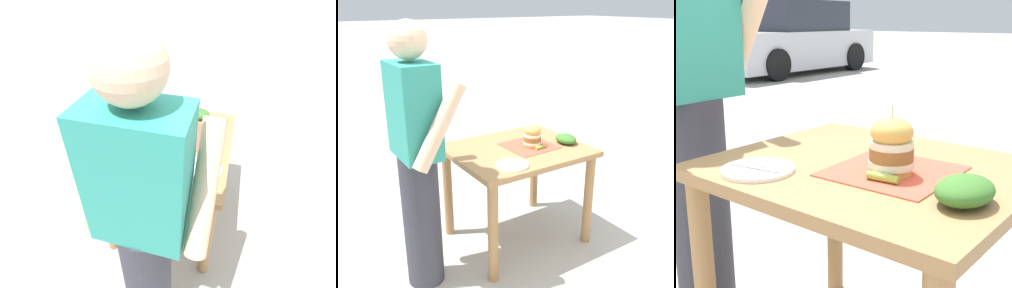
{
  "view_description": "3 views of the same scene",
  "coord_description": "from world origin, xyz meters",
  "views": [
    {
      "loc": [
        -0.36,
        1.42,
        1.83
      ],
      "look_at": [
        0.0,
        0.1,
        0.81
      ],
      "focal_mm": 28.0,
      "sensor_mm": 36.0,
      "label": 1
    },
    {
      "loc": [
        -2.23,
        1.55,
        1.77
      ],
      "look_at": [
        0.0,
        0.1,
        0.81
      ],
      "focal_mm": 42.0,
      "sensor_mm": 36.0,
      "label": 2
    },
    {
      "loc": [
        -1.14,
        -0.8,
        1.2
      ],
      "look_at": [
        0.0,
        0.1,
        0.81
      ],
      "focal_mm": 50.0,
      "sensor_mm": 36.0,
      "label": 3
    }
  ],
  "objects": [
    {
      "name": "side_salad",
      "position": [
        -0.12,
        -0.37,
        0.8
      ],
      "size": [
        0.18,
        0.14,
        0.07
      ],
      "primitive_type": "ellipsoid",
      "color": "#386B28",
      "rests_on": "patio_table"
    },
    {
      "name": "serving_paper",
      "position": [
        -0.01,
        -0.1,
        0.76
      ],
      "size": [
        0.36,
        0.36,
        0.0
      ],
      "primitive_type": "cube",
      "rotation": [
        0.0,
        0.0,
        0.04
      ],
      "color": "#D64C38",
      "rests_on": "patio_table"
    },
    {
      "name": "side_plate_with_forks",
      "position": [
        -0.26,
        0.22,
        0.77
      ],
      "size": [
        0.22,
        0.22,
        0.02
      ],
      "color": "white",
      "rests_on": "patio_table"
    },
    {
      "name": "sandwich",
      "position": [
        -0.04,
        -0.11,
        0.85
      ],
      "size": [
        0.13,
        0.13,
        0.2
      ],
      "color": "gold",
      "rests_on": "serving_paper"
    },
    {
      "name": "parked_car_mid_block",
      "position": [
        6.7,
        6.92,
        0.72
      ],
      "size": [
        4.23,
        1.9,
        1.6
      ],
      "color": "silver",
      "rests_on": "ground"
    },
    {
      "name": "diner_across_table",
      "position": [
        -0.08,
        0.79,
        0.88
      ],
      "size": [
        0.55,
        0.35,
        1.69
      ],
      "color": "#33333D",
      "rests_on": "ground"
    },
    {
      "name": "pickle_spear",
      "position": [
        -0.11,
        -0.13,
        0.78
      ],
      "size": [
        0.04,
        0.1,
        0.02
      ],
      "primitive_type": "cylinder",
      "rotation": [
        0.0,
        1.57,
        1.7
      ],
      "color": "#8EA83D",
      "rests_on": "serving_paper"
    },
    {
      "name": "patio_table",
      "position": [
        0.0,
        0.0,
        0.62
      ],
      "size": [
        0.8,
        0.96,
        0.76
      ],
      "color": "#9E7247",
      "rests_on": "ground"
    }
  ]
}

